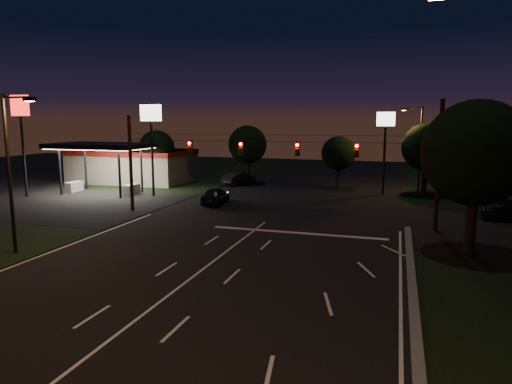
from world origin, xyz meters
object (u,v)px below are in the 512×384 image
at_px(car_oncoming_b, 239,178).
at_px(car_cross, 512,213).
at_px(utility_pole_right, 435,231).
at_px(tree_right_near, 476,154).
at_px(car_oncoming_a, 216,196).

relative_size(car_oncoming_b, car_cross, 1.07).
bearing_deg(car_oncoming_b, car_cross, 173.97).
xyz_separation_m(utility_pole_right, tree_right_near, (1.53, -4.83, 5.68)).
xyz_separation_m(tree_right_near, car_oncoming_b, (-22.18, 22.49, -4.92)).
bearing_deg(car_cross, tree_right_near, 157.03).
bearing_deg(car_oncoming_b, car_oncoming_a, 119.67).
distance_m(utility_pole_right, car_oncoming_b, 27.18).
bearing_deg(tree_right_near, car_cross, 66.52).
height_order(utility_pole_right, car_oncoming_b, utility_pole_right).
bearing_deg(utility_pole_right, car_oncoming_b, 139.48).
bearing_deg(car_oncoming_a, utility_pole_right, 159.07).
bearing_deg(tree_right_near, utility_pole_right, 107.53).
relative_size(utility_pole_right, car_oncoming_b, 1.95).
distance_m(tree_right_near, car_oncoming_b, 31.97).
bearing_deg(utility_pole_right, car_oncoming_a, 164.81).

